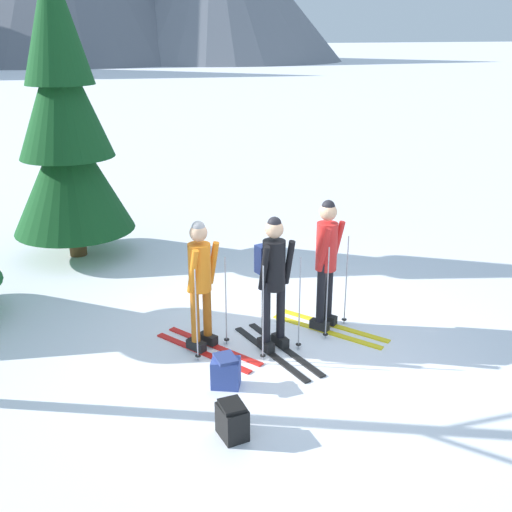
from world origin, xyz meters
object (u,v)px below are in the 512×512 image
skier_in_orange (201,281)px  backpack_on_snow_beside (226,372)px  backpack_on_snow_front (232,420)px  skier_in_black (273,276)px  pine_tree_mid (65,126)px  skier_in_red (327,259)px

skier_in_orange → backpack_on_snow_beside: size_ratio=4.30×
backpack_on_snow_front → backpack_on_snow_beside: 0.93m
skier_in_black → pine_tree_mid: pine_tree_mid is taller
skier_in_orange → skier_in_black: bearing=-22.4°
skier_in_red → pine_tree_mid: (-2.76, 4.25, 1.31)m
skier_in_red → backpack_on_snow_beside: (-1.74, -0.88, -0.82)m
skier_in_orange → backpack_on_snow_beside: (-0.02, -0.96, -0.74)m
skier_in_orange → skier_in_black: size_ratio=0.97×
skier_in_black → backpack_on_snow_beside: skier_in_black is taller
skier_in_orange → skier_in_black: skier_in_black is taller
skier_in_red → backpack_on_snow_front: (-1.98, -1.77, -0.82)m
backpack_on_snow_front → skier_in_red: bearing=41.7°
skier_in_orange → backpack_on_snow_beside: 1.21m
pine_tree_mid → backpack_on_snow_front: 6.44m
skier_in_orange → skier_in_red: size_ratio=0.94×
skier_in_black → skier_in_red: (0.88, 0.26, 0.01)m
pine_tree_mid → backpack_on_snow_beside: size_ratio=12.82×
skier_in_orange → backpack_on_snow_beside: skier_in_orange is taller
skier_in_black → skier_in_orange: bearing=157.6°
pine_tree_mid → skier_in_red: bearing=-57.0°
backpack_on_snow_beside → backpack_on_snow_front: bearing=-105.5°
skier_in_orange → pine_tree_mid: bearing=104.2°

